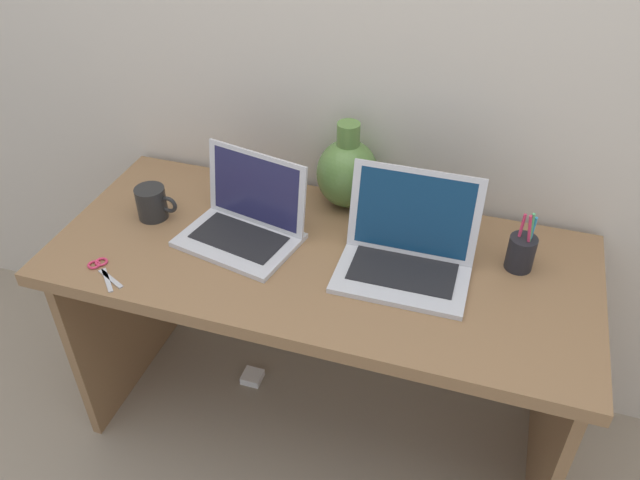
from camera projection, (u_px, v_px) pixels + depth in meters
ground_plane at (320, 421)px, 2.19m from camera, size 6.00×6.00×0.00m
back_wall at (361, 42)px, 1.73m from camera, size 4.40×0.04×2.40m
desk at (320, 297)px, 1.83m from camera, size 1.49×0.65×0.74m
laptop_left at (247, 216)px, 1.78m from camera, size 0.36×0.29×0.23m
laptop_right at (408, 245)px, 1.66m from camera, size 0.34×0.26×0.25m
green_vase at (347, 172)px, 1.87m from camera, size 0.18×0.18×0.27m
coffee_mug at (152, 203)px, 1.85m from camera, size 0.13×0.09×0.10m
pen_cup at (521, 252)px, 1.66m from camera, size 0.07×0.07×0.19m
scissors at (102, 269)px, 1.68m from camera, size 0.14×0.12×0.01m
power_brick at (252, 377)px, 2.32m from camera, size 0.07×0.07×0.03m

